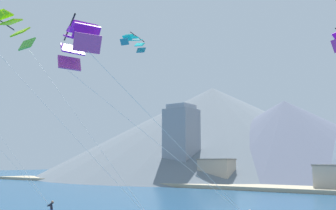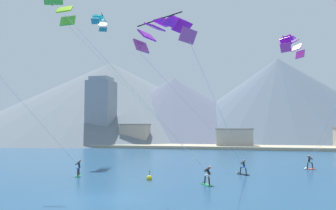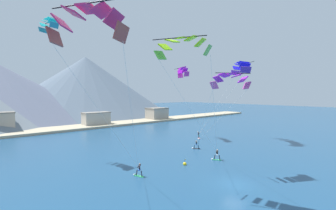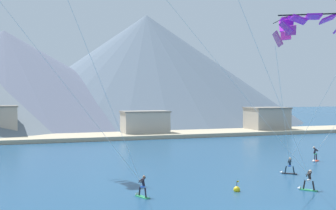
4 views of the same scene
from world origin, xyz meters
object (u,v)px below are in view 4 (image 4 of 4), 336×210
parafoil_kite_far_left (313,27)px  parafoil_kite_distant_high_outer (286,25)px  kitesurfer_mid_center (141,190)px  kitesurfer_near_trail (307,183)px  kitesurfer_far_left (287,169)px  kitesurfer_near_lead (315,157)px  race_marker_buoy (237,190)px

parafoil_kite_far_left → parafoil_kite_distant_high_outer: (12.97, 22.59, 3.84)m
kitesurfer_mid_center → kitesurfer_near_trail: bearing=-9.5°
kitesurfer_far_left → parafoil_kite_distant_high_outer: 20.76m
kitesurfer_far_left → parafoil_kite_distant_high_outer: size_ratio=0.29×
kitesurfer_mid_center → parafoil_kite_far_left: bearing=-31.7°
kitesurfer_mid_center → parafoil_kite_distant_high_outer: bearing=33.4°
kitesurfer_near_trail → kitesurfer_mid_center: bearing=170.5°
kitesurfer_near_trail → kitesurfer_near_lead: bearing=50.4°
kitesurfer_near_lead → parafoil_kite_far_left: parafoil_kite_far_left is taller
kitesurfer_far_left → kitesurfer_near_trail: bearing=-112.9°
kitesurfer_mid_center → kitesurfer_far_left: kitesurfer_mid_center is taller
kitesurfer_near_trail → parafoil_kite_distant_high_outer: 26.35m
kitesurfer_near_trail → kitesurfer_far_left: size_ratio=1.05×
kitesurfer_mid_center → kitesurfer_far_left: (17.00, 5.03, -0.05)m
kitesurfer_mid_center → parafoil_kite_far_left: 17.95m
parafoil_kite_distant_high_outer → race_marker_buoy: bearing=-133.8°
kitesurfer_near_lead → kitesurfer_near_trail: size_ratio=1.02×
parafoil_kite_distant_high_outer → kitesurfer_near_trail: bearing=-119.1°
kitesurfer_near_trail → race_marker_buoy: 6.03m
kitesurfer_near_lead → race_marker_buoy: 20.71m
parafoil_kite_far_left → parafoil_kite_distant_high_outer: 26.33m
kitesurfer_far_left → race_marker_buoy: bearing=-146.8°
parafoil_kite_distant_high_outer → race_marker_buoy: parafoil_kite_distant_high_outer is taller
race_marker_buoy → kitesurfer_near_trail: bearing=-14.7°
kitesurfer_mid_center → parafoil_kite_far_left: (11.01, -6.80, 12.43)m
parafoil_kite_far_left → parafoil_kite_distant_high_outer: parafoil_kite_distant_high_outer is taller
kitesurfer_near_trail → race_marker_buoy: bearing=165.3°
kitesurfer_far_left → parafoil_kite_far_left: size_ratio=0.13×
kitesurfer_near_lead → race_marker_buoy: bearing=-144.8°
parafoil_kite_far_left → kitesurfer_mid_center: bearing=148.3°
kitesurfer_near_trail → kitesurfer_far_left: bearing=67.1°
kitesurfer_mid_center → race_marker_buoy: bearing=-5.7°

